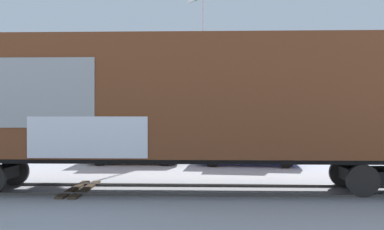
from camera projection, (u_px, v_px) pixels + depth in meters
The scene contains 7 objects.
ground_plane at pixel (172, 191), 11.58m from camera, with size 260.00×260.00×0.00m, color #B2B5BC.
track at pixel (171, 190), 11.57m from camera, with size 60.00×4.53×0.08m.
freight_car at pixel (175, 100), 11.54m from camera, with size 17.21×3.79×4.73m.
flagpole at pixel (201, 48), 23.12m from camera, with size 1.08×1.03×10.16m.
hillside at pixel (216, 94), 85.86m from camera, with size 111.45×34.59×17.65m.
parked_car_black at pixel (135, 144), 17.81m from camera, with size 4.35×2.22×1.80m.
parked_car_blue at pixel (248, 146), 17.30m from camera, with size 4.66×2.19×1.67m.
Camera 1 is at (1.52, -11.47, 2.37)m, focal length 36.04 mm.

